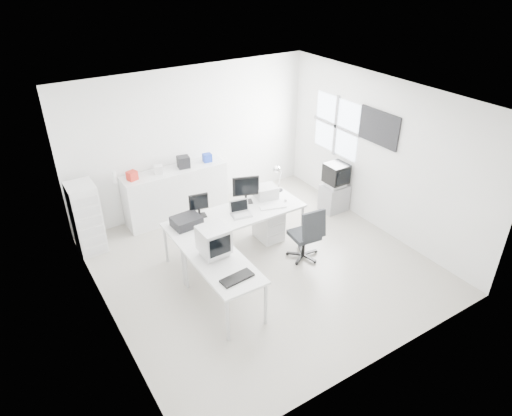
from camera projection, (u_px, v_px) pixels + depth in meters
floor at (262, 265)px, 7.65m from camera, size 5.00×5.00×0.01m
ceiling at (264, 101)px, 6.25m from camera, size 5.00×5.00×0.01m
back_wall at (192, 140)px, 8.78m from camera, size 5.00×0.02×2.80m
left_wall at (98, 240)px, 5.79m from camera, size 0.02×5.00×2.80m
right_wall at (381, 156)px, 8.11m from camera, size 0.02×5.00×2.80m
window at (336, 126)px, 8.88m from camera, size 0.02×1.20×1.10m
wall_picture at (379, 128)px, 7.92m from camera, size 0.04×0.90×0.60m
main_desk at (236, 233)px, 7.82m from camera, size 2.40×0.80×0.75m
side_desk at (224, 284)px, 6.62m from camera, size 0.70×1.40×0.75m
drawer_pedestal at (269, 223)px, 8.22m from camera, size 0.40×0.50×0.60m
inkjet_printer at (187, 221)px, 7.27m from camera, size 0.47×0.37×0.16m
lcd_monitor_small at (199, 206)px, 7.46m from camera, size 0.35×0.24×0.40m
lcd_monitor_large at (246, 190)px, 7.86m from camera, size 0.49×0.33×0.48m
laptop at (241, 210)px, 7.52m from camera, size 0.40×0.41×0.23m
white_keyboard at (273, 207)px, 7.82m from camera, size 0.48×0.27×0.02m
white_mouse at (286, 200)px, 7.98m from camera, size 0.05×0.05×0.05m
laser_printer at (266, 192)px, 8.09m from camera, size 0.42×0.38×0.21m
desk_lamp at (280, 178)px, 8.23m from camera, size 0.17×0.17×0.51m
crt_monitor at (214, 243)px, 6.51m from camera, size 0.36×0.36×0.41m
black_keyboard at (237, 278)px, 6.13m from camera, size 0.48×0.23×0.03m
office_chair at (304, 233)px, 7.60m from camera, size 0.63×0.63×0.99m
tv_cabinet at (334, 198)px, 9.12m from camera, size 0.50×0.41×0.54m
crt_tv at (336, 175)px, 8.87m from camera, size 0.50×0.48×0.45m
sideboard at (176, 193)px, 8.80m from camera, size 2.00×0.50×1.00m
clutter_box_a at (132, 176)px, 8.13m from camera, size 0.20×0.19×0.17m
clutter_box_b at (159, 170)px, 8.37m from camera, size 0.19×0.18×0.15m
clutter_box_c at (183, 162)px, 8.58m from camera, size 0.25×0.23×0.22m
clutter_box_d at (207, 158)px, 8.83m from camera, size 0.17×0.16×0.16m
clutter_bottle at (115, 177)px, 8.01m from camera, size 0.07×0.07×0.22m
filing_cabinet at (86, 218)px, 7.74m from camera, size 0.44×0.53×1.26m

